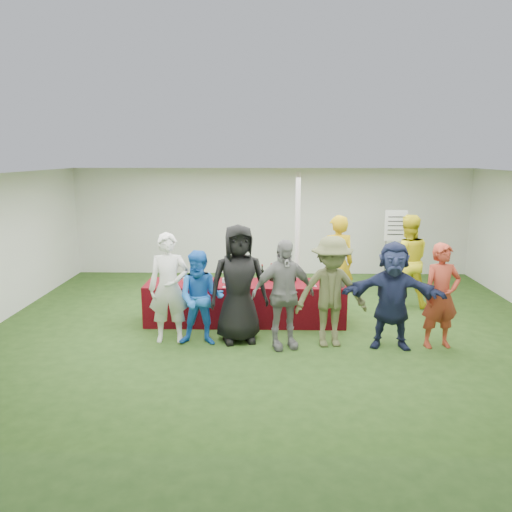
{
  "coord_description": "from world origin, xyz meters",
  "views": [
    {
      "loc": [
        -0.1,
        -8.62,
        3.04
      ],
      "look_at": [
        -0.3,
        0.12,
        1.25
      ],
      "focal_mm": 35.0,
      "sensor_mm": 36.0,
      "label": 1
    }
  ],
  "objects_px": {
    "customer_4": "(331,292)",
    "staff_pourer": "(337,263)",
    "serving_table": "(245,303)",
    "wine_list_sign": "(395,231)",
    "customer_0": "(169,288)",
    "dump_bucket": "(337,282)",
    "customer_6": "(441,296)",
    "staff_back": "(407,261)",
    "customer_3": "(283,294)",
    "customer_2": "(239,284)",
    "customer_1": "(201,298)",
    "customer_5": "(392,295)"
  },
  "relations": [
    {
      "from": "staff_pourer",
      "to": "customer_6",
      "type": "bearing_deg",
      "value": 118.18
    },
    {
      "from": "dump_bucket",
      "to": "customer_0",
      "type": "distance_m",
      "value": 2.92
    },
    {
      "from": "customer_0",
      "to": "customer_4",
      "type": "distance_m",
      "value": 2.62
    },
    {
      "from": "serving_table",
      "to": "customer_2",
      "type": "height_order",
      "value": "customer_2"
    },
    {
      "from": "dump_bucket",
      "to": "wine_list_sign",
      "type": "distance_m",
      "value": 3.26
    },
    {
      "from": "customer_2",
      "to": "customer_4",
      "type": "distance_m",
      "value": 1.49
    },
    {
      "from": "customer_0",
      "to": "customer_2",
      "type": "relative_size",
      "value": 0.93
    },
    {
      "from": "customer_0",
      "to": "customer_5",
      "type": "distance_m",
      "value": 3.58
    },
    {
      "from": "customer_1",
      "to": "customer_6",
      "type": "height_order",
      "value": "customer_6"
    },
    {
      "from": "customer_1",
      "to": "customer_4",
      "type": "height_order",
      "value": "customer_4"
    },
    {
      "from": "customer_4",
      "to": "staff_pourer",
      "type": "bearing_deg",
      "value": 72.81
    },
    {
      "from": "customer_0",
      "to": "customer_1",
      "type": "distance_m",
      "value": 0.57
    },
    {
      "from": "customer_2",
      "to": "customer_5",
      "type": "xyz_separation_m",
      "value": [
        2.44,
        -0.22,
        -0.12
      ]
    },
    {
      "from": "serving_table",
      "to": "customer_1",
      "type": "height_order",
      "value": "customer_1"
    },
    {
      "from": "serving_table",
      "to": "wine_list_sign",
      "type": "xyz_separation_m",
      "value": [
        3.31,
        2.53,
        0.94
      ]
    },
    {
      "from": "dump_bucket",
      "to": "wine_list_sign",
      "type": "relative_size",
      "value": 0.15
    },
    {
      "from": "dump_bucket",
      "to": "customer_4",
      "type": "height_order",
      "value": "customer_4"
    },
    {
      "from": "wine_list_sign",
      "to": "customer_4",
      "type": "height_order",
      "value": "wine_list_sign"
    },
    {
      "from": "serving_table",
      "to": "staff_pourer",
      "type": "height_order",
      "value": "staff_pourer"
    },
    {
      "from": "customer_2",
      "to": "customer_5",
      "type": "distance_m",
      "value": 2.45
    },
    {
      "from": "dump_bucket",
      "to": "staff_pourer",
      "type": "distance_m",
      "value": 1.03
    },
    {
      "from": "dump_bucket",
      "to": "staff_pourer",
      "type": "relative_size",
      "value": 0.14
    },
    {
      "from": "staff_back",
      "to": "customer_6",
      "type": "bearing_deg",
      "value": 92.22
    },
    {
      "from": "serving_table",
      "to": "customer_2",
      "type": "relative_size",
      "value": 1.85
    },
    {
      "from": "dump_bucket",
      "to": "customer_6",
      "type": "relative_size",
      "value": 0.16
    },
    {
      "from": "dump_bucket",
      "to": "customer_5",
      "type": "bearing_deg",
      "value": -50.6
    },
    {
      "from": "staff_pourer",
      "to": "customer_6",
      "type": "height_order",
      "value": "staff_pourer"
    },
    {
      "from": "customer_0",
      "to": "staff_pourer",
      "type": "bearing_deg",
      "value": 26.08
    },
    {
      "from": "wine_list_sign",
      "to": "customer_1",
      "type": "xyz_separation_m",
      "value": [
        -3.97,
        -3.61,
        -0.54
      ]
    },
    {
      "from": "customer_2",
      "to": "customer_4",
      "type": "xyz_separation_m",
      "value": [
        1.48,
        -0.18,
        -0.08
      ]
    },
    {
      "from": "dump_bucket",
      "to": "customer_3",
      "type": "height_order",
      "value": "customer_3"
    },
    {
      "from": "dump_bucket",
      "to": "customer_0",
      "type": "height_order",
      "value": "customer_0"
    },
    {
      "from": "serving_table",
      "to": "staff_back",
      "type": "height_order",
      "value": "staff_back"
    },
    {
      "from": "serving_table",
      "to": "customer_5",
      "type": "xyz_separation_m",
      "value": [
        2.38,
        -1.12,
        0.48
      ]
    },
    {
      "from": "customer_1",
      "to": "customer_4",
      "type": "distance_m",
      "value": 2.08
    },
    {
      "from": "customer_6",
      "to": "wine_list_sign",
      "type": "bearing_deg",
      "value": 77.55
    },
    {
      "from": "customer_6",
      "to": "serving_table",
      "type": "bearing_deg",
      "value": 150.94
    },
    {
      "from": "serving_table",
      "to": "customer_0",
      "type": "distance_m",
      "value": 1.61
    },
    {
      "from": "customer_4",
      "to": "wine_list_sign",
      "type": "bearing_deg",
      "value": 55.43
    },
    {
      "from": "customer_1",
      "to": "staff_pourer",
      "type": "bearing_deg",
      "value": 38.96
    },
    {
      "from": "dump_bucket",
      "to": "customer_6",
      "type": "distance_m",
      "value": 1.75
    },
    {
      "from": "customer_4",
      "to": "customer_6",
      "type": "xyz_separation_m",
      "value": [
        1.73,
        -0.01,
        -0.05
      ]
    },
    {
      "from": "customer_4",
      "to": "customer_6",
      "type": "relative_size",
      "value": 1.06
    },
    {
      "from": "staff_pourer",
      "to": "staff_back",
      "type": "xyz_separation_m",
      "value": [
        1.44,
        0.3,
        -0.01
      ]
    },
    {
      "from": "customer_0",
      "to": "customer_6",
      "type": "height_order",
      "value": "customer_0"
    },
    {
      "from": "staff_back",
      "to": "customer_3",
      "type": "relative_size",
      "value": 1.07
    },
    {
      "from": "dump_bucket",
      "to": "customer_3",
      "type": "distance_m",
      "value": 1.37
    },
    {
      "from": "customer_3",
      "to": "serving_table",
      "type": "bearing_deg",
      "value": 102.14
    },
    {
      "from": "wine_list_sign",
      "to": "customer_0",
      "type": "distance_m",
      "value": 5.71
    },
    {
      "from": "staff_back",
      "to": "customer_4",
      "type": "distance_m",
      "value": 2.81
    }
  ]
}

